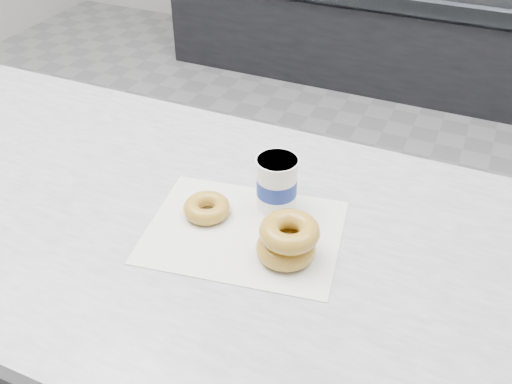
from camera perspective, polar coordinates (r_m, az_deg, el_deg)
ground at (r=2.15m, az=-3.89°, el=-10.02°), size 5.00×5.00×0.00m
counter at (r=1.49m, az=-15.43°, el=-13.18°), size 3.06×0.76×0.90m
wax_paper at (r=1.02m, az=-1.21°, el=-3.96°), size 0.38×0.31×0.00m
donut_single at (r=1.05m, az=-4.94°, el=-1.59°), size 0.11×0.11×0.03m
donut_stack at (r=0.95m, az=3.18°, el=-4.80°), size 0.13×0.13×0.07m
coffee_cup at (r=1.04m, az=2.09°, el=0.88°), size 0.08×0.08×0.11m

